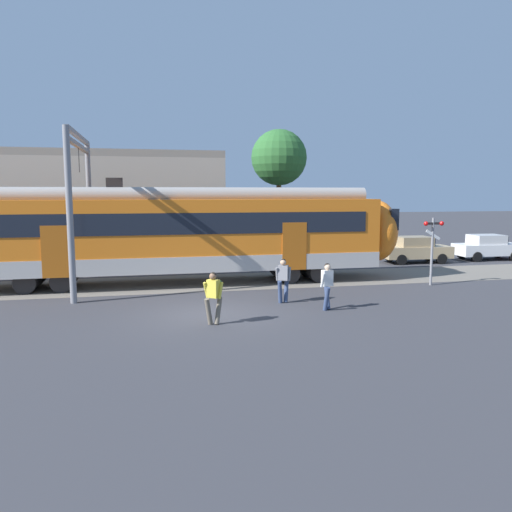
% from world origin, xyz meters
% --- Properties ---
extents(ground_plane, '(160.00, 160.00, 0.00)m').
position_xyz_m(ground_plane, '(0.00, 0.00, 0.00)').
color(ground_plane, '#38383D').
extents(pedestrian_yellow, '(0.67, 0.52, 1.67)m').
position_xyz_m(pedestrian_yellow, '(-0.02, -1.28, 0.99)').
color(pedestrian_yellow, '#6B6051').
rests_on(pedestrian_yellow, ground).
extents(pedestrian_grey, '(0.65, 0.57, 1.67)m').
position_xyz_m(pedestrian_grey, '(2.91, 1.25, 0.99)').
color(pedestrian_grey, navy).
rests_on(pedestrian_grey, ground).
extents(pedestrian_white, '(0.54, 0.68, 1.67)m').
position_xyz_m(pedestrian_white, '(4.10, -0.19, 0.96)').
color(pedestrian_white, navy).
rests_on(pedestrian_white, ground).
extents(parked_car_tan, '(4.07, 1.89, 1.54)m').
position_xyz_m(parked_car_tan, '(13.29, 9.99, 0.78)').
color(parked_car_tan, tan).
rests_on(parked_car_tan, ground).
extents(parked_car_white, '(4.06, 1.87, 1.54)m').
position_xyz_m(parked_car_white, '(18.31, 10.23, 0.78)').
color(parked_car_white, silver).
rests_on(parked_car_white, ground).
extents(catenary_gantry, '(0.24, 6.64, 6.53)m').
position_xyz_m(catenary_gantry, '(-4.76, 6.04, 4.31)').
color(catenary_gantry, gray).
rests_on(catenary_gantry, ground).
extents(crossing_signal, '(0.96, 0.22, 3.00)m').
position_xyz_m(crossing_signal, '(10.26, 3.29, 2.01)').
color(crossing_signal, gray).
rests_on(crossing_signal, ground).
extents(background_building, '(18.11, 5.00, 9.20)m').
position_xyz_m(background_building, '(-6.77, 13.84, 3.21)').
color(background_building, '#B2A899').
rests_on(background_building, ground).
extents(street_tree_right, '(3.56, 3.56, 8.10)m').
position_xyz_m(street_tree_right, '(6.32, 14.98, 6.28)').
color(street_tree_right, brown).
rests_on(street_tree_right, ground).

